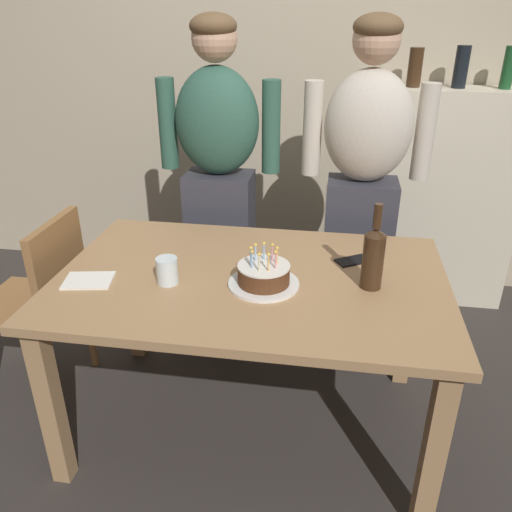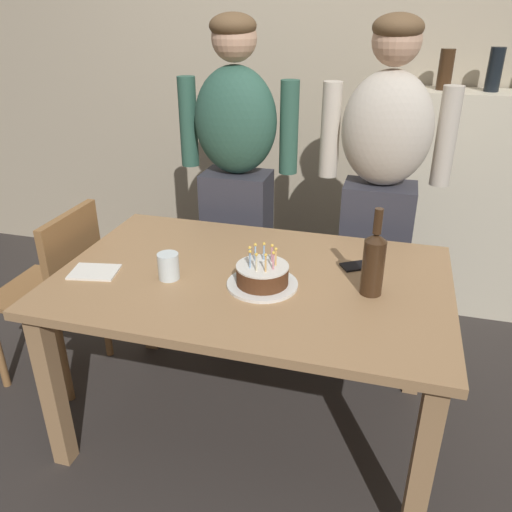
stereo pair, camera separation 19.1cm
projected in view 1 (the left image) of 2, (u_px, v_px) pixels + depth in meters
ground_plane at (252, 421)px, 2.31m from camera, size 10.00×10.00×0.00m
back_wall at (293, 76)px, 3.12m from camera, size 5.20×0.10×2.60m
dining_table at (251, 298)px, 2.03m from camera, size 1.50×0.96×0.74m
birthday_cake at (264, 276)px, 1.90m from camera, size 0.27×0.27×0.16m
water_glass_near at (167, 271)px, 1.92m from camera, size 0.08×0.08×0.10m
wine_bottle at (373, 256)px, 1.86m from camera, size 0.08×0.08×0.33m
cell_phone at (354, 260)px, 2.10m from camera, size 0.16×0.14×0.01m
napkin_stack at (89, 280)px, 1.95m from camera, size 0.20×0.17×0.01m
person_man_bearded at (219, 182)px, 2.61m from camera, size 0.61×0.27×1.66m
person_woman_cardigan at (363, 190)px, 2.51m from camera, size 0.61×0.27×1.66m
dining_chair at (44, 294)px, 2.30m from camera, size 0.42×0.42×0.87m
shelf_cabinet at (440, 198)px, 3.08m from camera, size 0.85×0.30×1.50m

